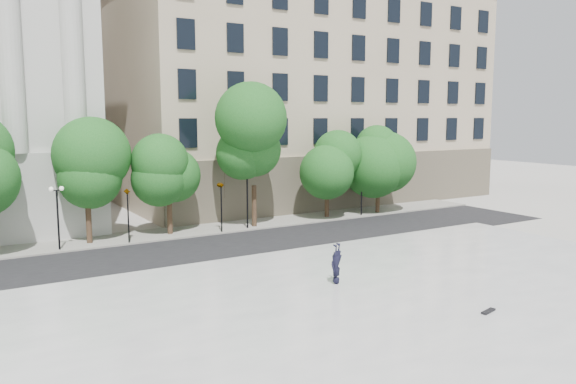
{
  "coord_description": "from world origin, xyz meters",
  "views": [
    {
      "loc": [
        -11.53,
        -13.89,
        8.29
      ],
      "look_at": [
        3.03,
        10.0,
        4.54
      ],
      "focal_mm": 35.0,
      "sensor_mm": 36.0,
      "label": 1
    }
  ],
  "objects_px": {
    "traffic_light_east": "(221,182)",
    "person_lying": "(336,278)",
    "skateboard": "(488,311)",
    "traffic_light_west": "(127,189)"
  },
  "relations": [
    {
      "from": "traffic_light_west",
      "to": "traffic_light_east",
      "type": "xyz_separation_m",
      "value": [
        6.65,
        0.0,
        0.06
      ]
    },
    {
      "from": "traffic_light_east",
      "to": "person_lying",
      "type": "height_order",
      "value": "traffic_light_east"
    },
    {
      "from": "traffic_light_west",
      "to": "person_lying",
      "type": "xyz_separation_m",
      "value": [
        5.53,
        -15.35,
        -2.94
      ]
    },
    {
      "from": "person_lying",
      "to": "traffic_light_east",
      "type": "bearing_deg",
      "value": 61.21
    },
    {
      "from": "person_lying",
      "to": "skateboard",
      "type": "height_order",
      "value": "person_lying"
    },
    {
      "from": "traffic_light_west",
      "to": "skateboard",
      "type": "height_order",
      "value": "traffic_light_west"
    },
    {
      "from": "traffic_light_east",
      "to": "traffic_light_west",
      "type": "bearing_deg",
      "value": 180.0
    },
    {
      "from": "person_lying",
      "to": "skateboard",
      "type": "bearing_deg",
      "value": -90.1
    },
    {
      "from": "skateboard",
      "to": "traffic_light_west",
      "type": "bearing_deg",
      "value": 97.93
    },
    {
      "from": "skateboard",
      "to": "traffic_light_east",
      "type": "bearing_deg",
      "value": 81.45
    }
  ]
}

